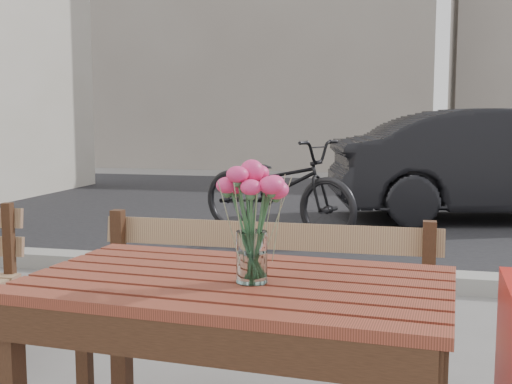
{
  "coord_description": "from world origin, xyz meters",
  "views": [
    {
      "loc": [
        0.55,
        -1.58,
        1.21
      ],
      "look_at": [
        0.13,
        0.18,
        1.0
      ],
      "focal_mm": 45.0,
      "sensor_mm": 36.0,
      "label": 1
    }
  ],
  "objects_px": {
    "main_table": "(237,319)",
    "parked_car": "(502,165)",
    "main_vase": "(252,207)",
    "bicycle": "(277,187)"
  },
  "relations": [
    {
      "from": "parked_car",
      "to": "bicycle",
      "type": "height_order",
      "value": "parked_car"
    },
    {
      "from": "main_vase",
      "to": "main_table",
      "type": "bearing_deg",
      "value": 145.65
    },
    {
      "from": "parked_car",
      "to": "bicycle",
      "type": "bearing_deg",
      "value": 110.93
    },
    {
      "from": "main_table",
      "to": "bicycle",
      "type": "height_order",
      "value": "bicycle"
    },
    {
      "from": "main_vase",
      "to": "parked_car",
      "type": "relative_size",
      "value": 0.09
    },
    {
      "from": "main_table",
      "to": "parked_car",
      "type": "xyz_separation_m",
      "value": [
        1.54,
        6.24,
        0.03
      ]
    },
    {
      "from": "parked_car",
      "to": "bicycle",
      "type": "relative_size",
      "value": 2.09
    },
    {
      "from": "main_table",
      "to": "main_vase",
      "type": "distance_m",
      "value": 0.34
    },
    {
      "from": "main_table",
      "to": "main_vase",
      "type": "relative_size",
      "value": 3.64
    },
    {
      "from": "main_table",
      "to": "parked_car",
      "type": "distance_m",
      "value": 6.43
    }
  ]
}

